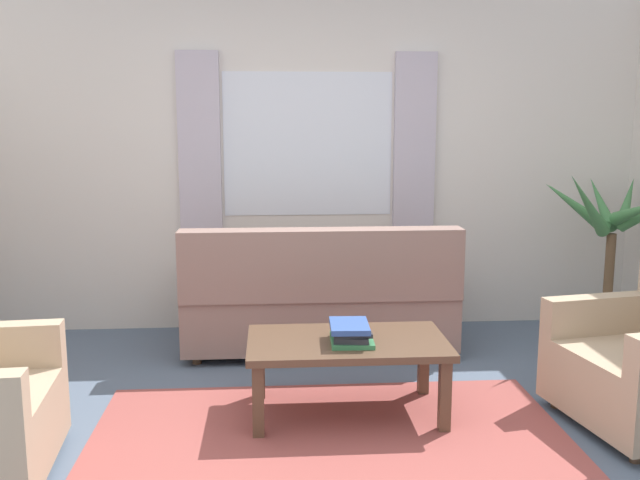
{
  "coord_description": "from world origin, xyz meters",
  "views": [
    {
      "loc": [
        -0.29,
        -3.26,
        1.63
      ],
      "look_at": [
        -0.01,
        0.7,
        0.95
      ],
      "focal_mm": 39.33,
      "sensor_mm": 36.0,
      "label": 1
    }
  ],
  "objects_px": {
    "potted_plant": "(612,253)",
    "coffee_table": "(347,349)",
    "book_stack_on_table": "(351,333)",
    "couch": "(319,300)"
  },
  "relations": [
    {
      "from": "potted_plant",
      "to": "coffee_table",
      "type": "bearing_deg",
      "value": -149.97
    },
    {
      "from": "book_stack_on_table",
      "to": "couch",
      "type": "bearing_deg",
      "value": 94.38
    },
    {
      "from": "couch",
      "to": "book_stack_on_table",
      "type": "relative_size",
      "value": 6.52
    },
    {
      "from": "coffee_table",
      "to": "potted_plant",
      "type": "height_order",
      "value": "potted_plant"
    },
    {
      "from": "coffee_table",
      "to": "book_stack_on_table",
      "type": "xyz_separation_m",
      "value": [
        0.01,
        -0.06,
        0.11
      ]
    },
    {
      "from": "coffee_table",
      "to": "book_stack_on_table",
      "type": "height_order",
      "value": "book_stack_on_table"
    },
    {
      "from": "coffee_table",
      "to": "book_stack_on_table",
      "type": "relative_size",
      "value": 3.77
    },
    {
      "from": "couch",
      "to": "coffee_table",
      "type": "xyz_separation_m",
      "value": [
        0.08,
        -1.14,
        0.01
      ]
    },
    {
      "from": "couch",
      "to": "coffee_table",
      "type": "distance_m",
      "value": 1.14
    },
    {
      "from": "potted_plant",
      "to": "book_stack_on_table",
      "type": "bearing_deg",
      "value": -148.68
    }
  ]
}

